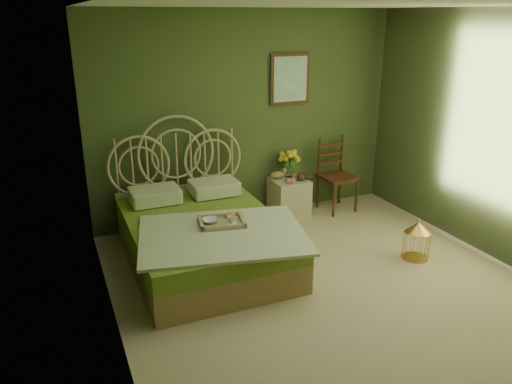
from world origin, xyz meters
name	(u,v)px	position (x,y,z in m)	size (l,w,h in m)	color
floor	(337,294)	(0.00, 0.00, 0.00)	(4.50, 4.50, 0.00)	#C1AA8B
ceiling	(355,4)	(0.00, 0.00, 2.60)	(4.50, 4.50, 0.00)	silver
wall_back	(247,117)	(0.00, 2.25, 1.30)	(4.00, 4.00, 0.00)	#45552D
wall_left	(107,195)	(-2.00, 0.00, 1.30)	(4.50, 4.50, 0.00)	#45552D
wall_art	(290,79)	(0.57, 2.22, 1.75)	(0.54, 0.04, 0.64)	#3A1B0F
bed	(203,235)	(-0.96, 1.16, 0.31)	(1.80, 2.27, 1.41)	tan
nightstand	(289,190)	(0.48, 2.00, 0.34)	(0.46, 0.46, 0.93)	beige
chair	(335,170)	(1.16, 1.98, 0.54)	(0.47, 0.47, 0.98)	#3A1B0F
birdcage	(417,241)	(1.19, 0.32, 0.21)	(0.28, 0.28, 0.42)	gold
book_lower	(301,177)	(0.65, 2.00, 0.51)	(0.15, 0.20, 0.02)	#381E0F
book_upper	(301,175)	(0.65, 2.00, 0.53)	(0.16, 0.22, 0.02)	#472819
cereal_bowl	(211,221)	(-0.94, 0.92, 0.56)	(0.16, 0.16, 0.04)	white
coffee_cup	(231,220)	(-0.76, 0.81, 0.58)	(0.08, 0.08, 0.08)	white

